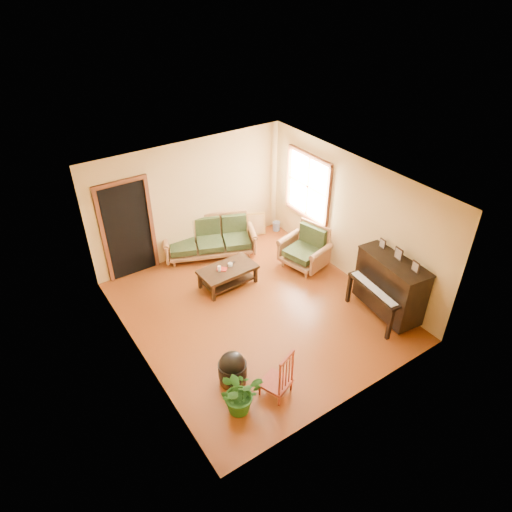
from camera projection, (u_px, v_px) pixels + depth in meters
floor at (257, 311)px, 8.70m from camera, size 5.00×5.00×0.00m
doorway at (128, 231)px, 9.17m from camera, size 1.08×0.16×2.05m
window at (308, 187)px, 9.78m from camera, size 0.12×1.36×1.46m
sofa at (210, 239)px, 10.06m from camera, size 2.16×1.52×0.85m
coffee_table at (228, 277)px, 9.26m from camera, size 1.17×0.68×0.42m
armchair at (304, 248)px, 9.69m from camera, size 1.07×1.10×0.91m
piano at (390, 287)px, 8.34m from camera, size 0.95×1.44×1.20m
footstool at (233, 371)px, 7.17m from camera, size 0.52×0.52×0.43m
red_chair at (276, 373)px, 6.86m from camera, size 0.55×0.57×0.88m
leaning_frame at (256, 224)px, 10.87m from camera, size 0.44×0.27×0.59m
ceramic_crock at (276, 226)px, 11.14m from camera, size 0.19×0.19×0.22m
potted_plant at (240, 393)px, 6.65m from camera, size 0.71×0.63×0.72m
book at (221, 271)px, 9.04m from camera, size 0.24×0.24×0.02m
candle at (219, 269)px, 9.04m from camera, size 0.08×0.08×0.11m
glass_jar at (230, 265)px, 9.19m from camera, size 0.11×0.11×0.06m
remote at (233, 263)px, 9.28m from camera, size 0.15×0.10×0.01m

